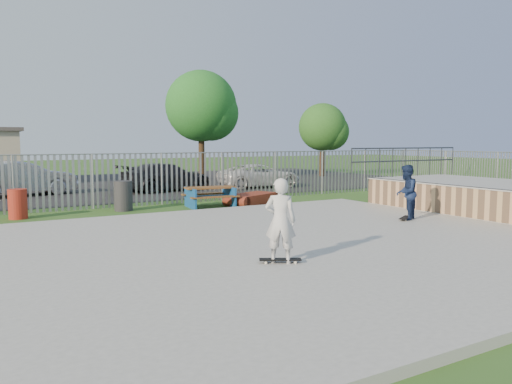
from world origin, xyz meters
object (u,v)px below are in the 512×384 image
tree_right (322,127)px  skater_navy (406,192)px  car_dark (167,177)px  skater_white (280,221)px  picnic_table (210,197)px  trash_bin_grey (123,196)px  trash_bin_red (18,204)px  car_silver (20,178)px  funbox (252,199)px  car_white (260,176)px  tree_mid (201,106)px

tree_right → skater_navy: bearing=-120.7°
car_dark → skater_white: 15.91m
picnic_table → trash_bin_grey: size_ratio=1.86×
picnic_table → trash_bin_red: bearing=-177.9°
car_dark → car_silver: bearing=70.4°
funbox → tree_right: tree_right is taller
skater_white → car_white: bearing=-80.7°
picnic_table → tree_right: 17.88m
car_silver → skater_navy: 16.79m
skater_navy → tree_right: bearing=-151.0°
car_white → tree_mid: bearing=7.0°
car_dark → skater_white: skater_white is taller
tree_mid → skater_white: tree_mid is taller
trash_bin_grey → skater_navy: (6.40, -7.13, 0.43)m
funbox → car_white: (3.79, 5.86, 0.43)m
car_white → tree_right: (8.12, 5.18, 2.78)m
funbox → car_dark: size_ratio=0.49×
car_silver → skater_white: skater_white is taller
tree_right → trash_bin_grey: bearing=-148.3°
car_white → skater_navy: 12.55m
trash_bin_grey → car_white: 10.13m
trash_bin_red → tree_mid: 17.13m
picnic_table → trash_bin_grey: 3.14m
skater_white → car_dark: bearing=-63.8°
car_silver → funbox: bearing=-149.0°
funbox → tree_mid: 13.56m
picnic_table → car_silver: car_silver is taller
car_white → car_silver: bearing=84.2°
skater_navy → skater_white: (-6.06, -2.56, 0.00)m
car_dark → car_white: (4.94, -0.65, -0.06)m
trash_bin_red → trash_bin_grey: (3.40, 0.15, 0.06)m
car_dark → tree_right: (13.06, 4.53, 2.72)m
skater_navy → car_white: bearing=-130.8°
tree_mid → car_silver: bearing=-156.5°
funbox → skater_navy: bearing=-100.9°
trash_bin_red → car_white: size_ratio=0.21×
trash_bin_grey → car_silver: 7.49m
skater_white → tree_right: bearing=-90.8°
trash_bin_grey → tree_mid: size_ratio=0.15×
trash_bin_grey → car_silver: bearing=111.2°
car_dark → skater_white: bearing=157.9°
car_silver → skater_navy: (9.11, -14.10, 0.16)m
funbox → trash_bin_red: bearing=152.5°
picnic_table → skater_white: bearing=-100.2°
funbox → skater_navy: skater_navy is taller
car_silver → tree_right: (19.50, 3.41, 2.62)m
car_dark → tree_right: tree_right is taller
car_dark → car_white: car_dark is taller
trash_bin_red → car_dark: car_dark is taller
tree_mid → skater_navy: tree_mid is taller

